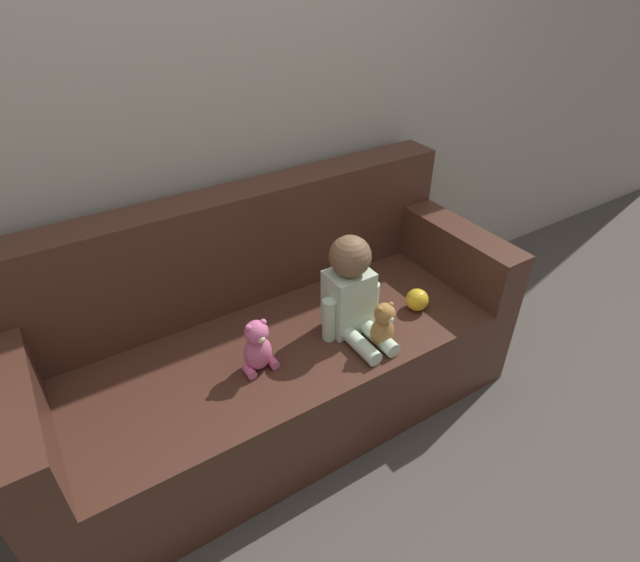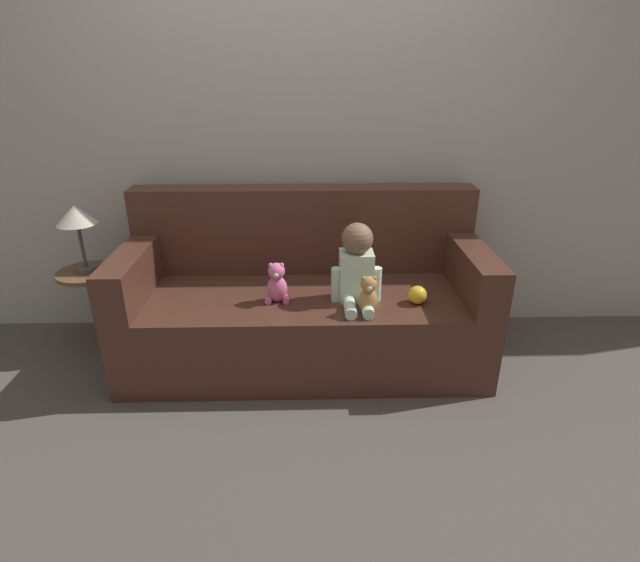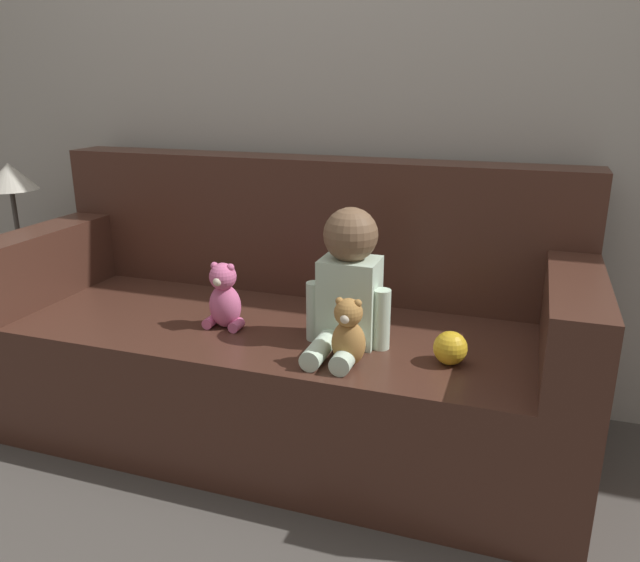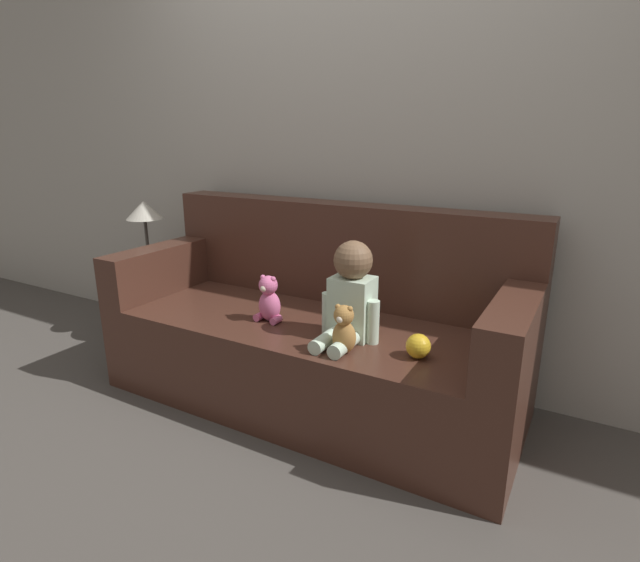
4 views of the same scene
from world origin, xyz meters
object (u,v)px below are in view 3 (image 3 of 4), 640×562
(couch, at_px, (288,340))
(toy_ball, at_px, (450,348))
(teddy_bear_brown, at_px, (348,333))
(side_table, at_px, (16,218))
(plush_toy_side, at_px, (224,297))
(person_baby, at_px, (348,285))

(couch, height_order, toy_ball, couch)
(teddy_bear_brown, distance_m, side_table, 1.65)
(plush_toy_side, height_order, toy_ball, plush_toy_side)
(couch, height_order, teddy_bear_brown, couch)
(toy_ball, bearing_deg, side_table, 169.81)
(toy_ball, bearing_deg, person_baby, 171.67)
(toy_ball, bearing_deg, plush_toy_side, 176.77)
(side_table, bearing_deg, couch, -4.49)
(teddy_bear_brown, distance_m, plush_toy_side, 0.49)
(side_table, bearing_deg, plush_toy_side, -14.67)
(teddy_bear_brown, distance_m, toy_ball, 0.30)
(person_baby, bearing_deg, couch, 145.87)
(person_baby, xyz_separation_m, side_table, (-1.54, 0.29, 0.04))
(teddy_bear_brown, bearing_deg, person_baby, 107.16)
(couch, bearing_deg, person_baby, -34.13)
(couch, height_order, person_baby, couch)
(couch, relative_size, plush_toy_side, 9.02)
(side_table, bearing_deg, teddy_bear_brown, -15.50)
(toy_ball, relative_size, side_table, 0.11)
(couch, bearing_deg, plush_toy_side, -126.46)
(toy_ball, distance_m, side_table, 1.90)
(couch, relative_size, teddy_bear_brown, 9.77)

